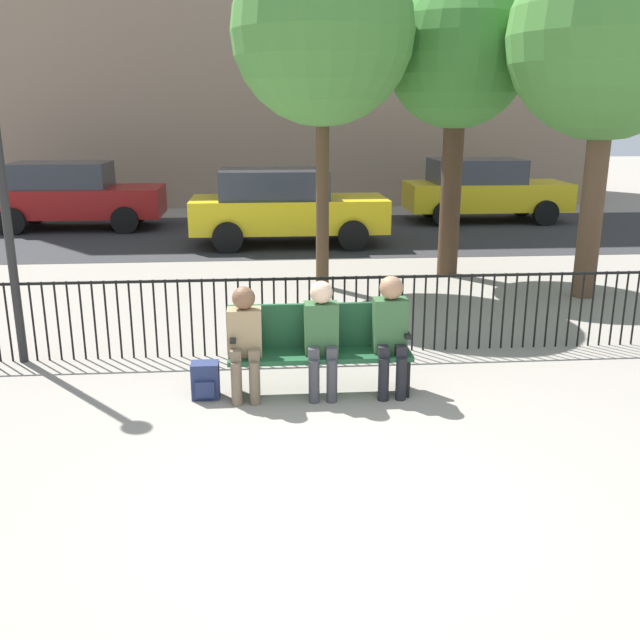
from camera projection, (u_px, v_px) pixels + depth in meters
name	position (u px, v px, depth m)	size (l,w,h in m)	color
ground_plane	(343.00, 498.00, 5.42)	(80.00, 80.00, 0.00)	gray
park_bench	(319.00, 346.00, 7.36)	(1.87, 0.45, 0.92)	#194728
seated_person_0	(245.00, 336.00, 7.12)	(0.34, 0.39, 1.17)	brown
seated_person_1	(322.00, 332.00, 7.18)	(0.34, 0.39, 1.21)	#3D3D42
seated_person_2	(391.00, 328.00, 7.23)	(0.34, 0.39, 1.25)	black
backpack	(205.00, 381.00, 7.27)	(0.28, 0.25, 0.38)	navy
fence_railing	(310.00, 309.00, 8.50)	(9.01, 0.03, 0.95)	black
tree_0	(323.00, 33.00, 10.78)	(2.80, 2.80, 5.38)	#4C3823
tree_1	(458.00, 59.00, 11.79)	(2.38, 2.38, 4.90)	#422D1E
tree_2	(610.00, 38.00, 10.22)	(2.95, 2.95, 5.33)	brown
street_surface	(286.00, 234.00, 16.88)	(24.00, 6.00, 0.01)	#2B2B2D
parked_car_0	(285.00, 206.00, 15.42)	(4.20, 1.94, 1.62)	yellow
parked_car_1	(72.00, 194.00, 17.52)	(4.20, 1.94, 1.62)	maroon
parked_car_2	(483.00, 189.00, 18.71)	(4.20, 1.94, 1.62)	yellow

